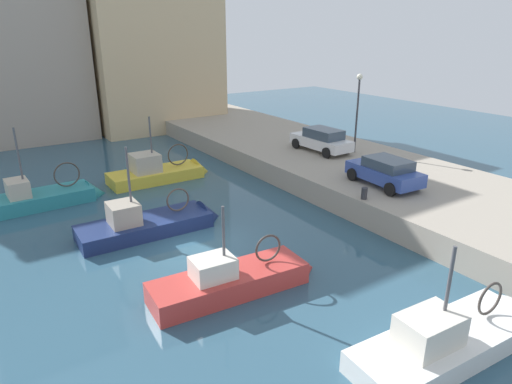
{
  "coord_description": "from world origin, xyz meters",
  "views": [
    {
      "loc": [
        -7.45,
        -15.5,
        8.58
      ],
      "look_at": [
        3.72,
        1.51,
        1.2
      ],
      "focal_mm": 31.74,
      "sensor_mm": 36.0,
      "label": 1
    }
  ],
  "objects_px": {
    "fishing_boat_red": "(238,287)",
    "quay_streetlamp": "(358,100)",
    "fishing_boat_navy": "(154,229)",
    "parked_car_white": "(322,140)",
    "fishing_boat_teal": "(50,202)",
    "mooring_bollard_north": "(364,193)",
    "fishing_boat_white": "(454,346)",
    "fishing_boat_yellow": "(162,177)",
    "parked_car_blue": "(385,171)"
  },
  "relations": [
    {
      "from": "fishing_boat_white",
      "to": "parked_car_blue",
      "type": "bearing_deg",
      "value": 52.59
    },
    {
      "from": "fishing_boat_yellow",
      "to": "quay_streetlamp",
      "type": "distance_m",
      "value": 12.79
    },
    {
      "from": "fishing_boat_yellow",
      "to": "fishing_boat_teal",
      "type": "height_order",
      "value": "fishing_boat_teal"
    },
    {
      "from": "fishing_boat_teal",
      "to": "mooring_bollard_north",
      "type": "distance_m",
      "value": 15.87
    },
    {
      "from": "fishing_boat_teal",
      "to": "mooring_bollard_north",
      "type": "bearing_deg",
      "value": -42.14
    },
    {
      "from": "fishing_boat_yellow",
      "to": "parked_car_white",
      "type": "relative_size",
      "value": 1.45
    },
    {
      "from": "fishing_boat_red",
      "to": "mooring_bollard_north",
      "type": "height_order",
      "value": "fishing_boat_red"
    },
    {
      "from": "parked_car_white",
      "to": "quay_streetlamp",
      "type": "height_order",
      "value": "quay_streetlamp"
    },
    {
      "from": "parked_car_blue",
      "to": "parked_car_white",
      "type": "bearing_deg",
      "value": 75.24
    },
    {
      "from": "fishing_boat_navy",
      "to": "fishing_boat_teal",
      "type": "bearing_deg",
      "value": 118.04
    },
    {
      "from": "fishing_boat_yellow",
      "to": "mooring_bollard_north",
      "type": "distance_m",
      "value": 12.51
    },
    {
      "from": "fishing_boat_yellow",
      "to": "fishing_boat_red",
      "type": "height_order",
      "value": "fishing_boat_yellow"
    },
    {
      "from": "fishing_boat_teal",
      "to": "quay_streetlamp",
      "type": "bearing_deg",
      "value": -13.92
    },
    {
      "from": "parked_car_blue",
      "to": "fishing_boat_red",
      "type": "bearing_deg",
      "value": -165.66
    },
    {
      "from": "fishing_boat_teal",
      "to": "fishing_boat_white",
      "type": "bearing_deg",
      "value": -68.06
    },
    {
      "from": "fishing_boat_red",
      "to": "fishing_boat_navy",
      "type": "xyz_separation_m",
      "value": [
        -0.63,
        6.22,
        0.01
      ]
    },
    {
      "from": "fishing_boat_white",
      "to": "fishing_boat_teal",
      "type": "xyz_separation_m",
      "value": [
        -7.4,
        18.38,
        -0.01
      ]
    },
    {
      "from": "fishing_boat_red",
      "to": "parked_car_blue",
      "type": "distance_m",
      "value": 10.58
    },
    {
      "from": "fishing_boat_teal",
      "to": "fishing_boat_yellow",
      "type": "bearing_deg",
      "value": 5.66
    },
    {
      "from": "fishing_boat_red",
      "to": "quay_streetlamp",
      "type": "xyz_separation_m",
      "value": [
        13.48,
        8.04,
        4.35
      ]
    },
    {
      "from": "fishing_boat_red",
      "to": "quay_streetlamp",
      "type": "height_order",
      "value": "quay_streetlamp"
    },
    {
      "from": "fishing_boat_red",
      "to": "fishing_boat_white",
      "type": "height_order",
      "value": "fishing_boat_white"
    },
    {
      "from": "parked_car_blue",
      "to": "mooring_bollard_north",
      "type": "height_order",
      "value": "parked_car_blue"
    },
    {
      "from": "fishing_boat_navy",
      "to": "quay_streetlamp",
      "type": "bearing_deg",
      "value": 7.34
    },
    {
      "from": "fishing_boat_yellow",
      "to": "mooring_bollard_north",
      "type": "height_order",
      "value": "fishing_boat_yellow"
    },
    {
      "from": "fishing_boat_white",
      "to": "fishing_boat_teal",
      "type": "relative_size",
      "value": 1.22
    },
    {
      "from": "fishing_boat_yellow",
      "to": "parked_car_blue",
      "type": "height_order",
      "value": "fishing_boat_yellow"
    },
    {
      "from": "mooring_bollard_north",
      "to": "quay_streetlamp",
      "type": "xyz_separation_m",
      "value": [
        5.65,
        6.3,
        2.98
      ]
    },
    {
      "from": "fishing_boat_yellow",
      "to": "fishing_boat_white",
      "type": "height_order",
      "value": "fishing_boat_yellow"
    },
    {
      "from": "fishing_boat_white",
      "to": "parked_car_white",
      "type": "xyz_separation_m",
      "value": [
        8.38,
        15.4,
        1.82
      ]
    },
    {
      "from": "parked_car_blue",
      "to": "mooring_bollard_north",
      "type": "bearing_deg",
      "value": -159.62
    },
    {
      "from": "fishing_boat_teal",
      "to": "quay_streetlamp",
      "type": "xyz_separation_m",
      "value": [
        17.37,
        -4.31,
        4.34
      ]
    },
    {
      "from": "parked_car_blue",
      "to": "fishing_boat_navy",
      "type": "bearing_deg",
      "value": 161.26
    },
    {
      "from": "parked_car_white",
      "to": "parked_car_blue",
      "type": "bearing_deg",
      "value": -104.76
    },
    {
      "from": "fishing_boat_white",
      "to": "parked_car_blue",
      "type": "xyz_separation_m",
      "value": [
        6.59,
        8.62,
        1.79
      ]
    },
    {
      "from": "parked_car_blue",
      "to": "mooring_bollard_north",
      "type": "xyz_separation_m",
      "value": [
        -2.27,
        -0.84,
        -0.45
      ]
    },
    {
      "from": "parked_car_white",
      "to": "quay_streetlamp",
      "type": "relative_size",
      "value": 0.89
    },
    {
      "from": "fishing_boat_navy",
      "to": "fishing_boat_teal",
      "type": "xyz_separation_m",
      "value": [
        -3.26,
        6.12,
        -0.0
      ]
    },
    {
      "from": "parked_car_blue",
      "to": "quay_streetlamp",
      "type": "relative_size",
      "value": 0.82
    },
    {
      "from": "fishing_boat_white",
      "to": "quay_streetlamp",
      "type": "bearing_deg",
      "value": 54.68
    },
    {
      "from": "fishing_boat_white",
      "to": "fishing_boat_navy",
      "type": "bearing_deg",
      "value": 108.67
    },
    {
      "from": "fishing_boat_navy",
      "to": "parked_car_white",
      "type": "relative_size",
      "value": 1.53
    },
    {
      "from": "fishing_boat_white",
      "to": "fishing_boat_teal",
      "type": "height_order",
      "value": "fishing_boat_teal"
    },
    {
      "from": "fishing_boat_red",
      "to": "fishing_boat_yellow",
      "type": "bearing_deg",
      "value": 79.12
    },
    {
      "from": "fishing_boat_white",
      "to": "mooring_bollard_north",
      "type": "bearing_deg",
      "value": 60.92
    },
    {
      "from": "parked_car_blue",
      "to": "quay_streetlamp",
      "type": "height_order",
      "value": "quay_streetlamp"
    },
    {
      "from": "fishing_boat_navy",
      "to": "mooring_bollard_north",
      "type": "distance_m",
      "value": 9.67
    },
    {
      "from": "fishing_boat_yellow",
      "to": "fishing_boat_white",
      "type": "relative_size",
      "value": 0.9
    },
    {
      "from": "fishing_boat_navy",
      "to": "parked_car_blue",
      "type": "relative_size",
      "value": 1.66
    },
    {
      "from": "fishing_boat_white",
      "to": "parked_car_white",
      "type": "distance_m",
      "value": 17.62
    }
  ]
}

